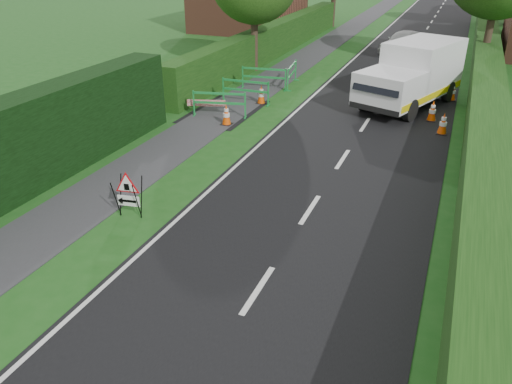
# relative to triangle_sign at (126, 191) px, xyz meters

# --- Properties ---
(ground) EXTENTS (120.00, 120.00, 0.00)m
(ground) POSITION_rel_triangle_sign_xyz_m (1.52, -2.48, -0.71)
(ground) COLOR #1A4E16
(ground) RESTS_ON ground
(road_surface) EXTENTS (6.00, 90.00, 0.02)m
(road_surface) POSITION_rel_triangle_sign_xyz_m (4.02, 32.52, -0.70)
(road_surface) COLOR black
(road_surface) RESTS_ON ground
(footpath) EXTENTS (2.00, 90.00, 0.02)m
(footpath) POSITION_rel_triangle_sign_xyz_m (-1.48, 32.52, -0.70)
(footpath) COLOR #2D2D30
(footpath) RESTS_ON ground
(hedge_west_far) EXTENTS (1.00, 24.00, 1.80)m
(hedge_west_far) POSITION_rel_triangle_sign_xyz_m (-3.48, 19.52, -0.71)
(hedge_west_far) COLOR #14380F
(hedge_west_far) RESTS_ON ground
(hedge_east) EXTENTS (1.20, 50.00, 1.50)m
(hedge_east) POSITION_rel_triangle_sign_xyz_m (8.02, 13.52, -0.71)
(hedge_east) COLOR #14380F
(hedge_east) RESTS_ON ground
(triangle_sign) EXTENTS (0.80, 0.80, 1.02)m
(triangle_sign) POSITION_rel_triangle_sign_xyz_m (0.00, 0.00, 0.00)
(triangle_sign) COLOR black
(triangle_sign) RESTS_ON ground
(works_van) EXTENTS (3.83, 5.84, 2.50)m
(works_van) POSITION_rel_triangle_sign_xyz_m (5.19, 12.22, 0.62)
(works_van) COLOR silver
(works_van) RESTS_ON ground
(traffic_cone_0) EXTENTS (0.38, 0.38, 0.79)m
(traffic_cone_0) POSITION_rel_triangle_sign_xyz_m (6.69, 9.11, -0.31)
(traffic_cone_0) COLOR black
(traffic_cone_0) RESTS_ON ground
(traffic_cone_1) EXTENTS (0.38, 0.38, 0.79)m
(traffic_cone_1) POSITION_rel_triangle_sign_xyz_m (6.23, 10.45, -0.31)
(traffic_cone_1) COLOR black
(traffic_cone_1) RESTS_ON ground
(traffic_cone_2) EXTENTS (0.38, 0.38, 0.79)m
(traffic_cone_2) POSITION_rel_triangle_sign_xyz_m (6.78, 13.58, -0.31)
(traffic_cone_2) COLOR black
(traffic_cone_2) RESTS_ON ground
(traffic_cone_3) EXTENTS (0.38, 0.38, 0.79)m
(traffic_cone_3) POSITION_rel_triangle_sign_xyz_m (-0.73, 7.13, -0.31)
(traffic_cone_3) COLOR black
(traffic_cone_3) RESTS_ON ground
(traffic_cone_4) EXTENTS (0.38, 0.38, 0.79)m
(traffic_cone_4) POSITION_rel_triangle_sign_xyz_m (-0.53, 10.09, -0.31)
(traffic_cone_4) COLOR black
(traffic_cone_4) RESTS_ON ground
(ped_barrier_0) EXTENTS (2.08, 0.84, 1.00)m
(ped_barrier_0) POSITION_rel_triangle_sign_xyz_m (-1.36, 7.86, -0.08)
(ped_barrier_0) COLOR #178234
(ped_barrier_0) RESTS_ON ground
(ped_barrier_1) EXTENTS (2.07, 0.42, 1.00)m
(ped_barrier_1) POSITION_rel_triangle_sign_xyz_m (-1.16, 9.89, -0.08)
(ped_barrier_1) COLOR #178234
(ped_barrier_1) RESTS_ON ground
(ped_barrier_2) EXTENTS (2.09, 0.63, 1.00)m
(ped_barrier_2) POSITION_rel_triangle_sign_xyz_m (-1.26, 12.24, -0.08)
(ped_barrier_2) COLOR #178234
(ped_barrier_2) RESTS_ON ground
(ped_barrier_3) EXTENTS (0.63, 2.09, 1.00)m
(ped_barrier_3) POSITION_rel_triangle_sign_xyz_m (-0.29, 13.32, -0.08)
(ped_barrier_3) COLOR #178234
(ped_barrier_3) RESTS_ON ground
(redwhite_plank) EXTENTS (1.44, 0.51, 0.25)m
(redwhite_plank) POSITION_rel_triangle_sign_xyz_m (-1.98, 7.97, -0.71)
(redwhite_plank) COLOR red
(redwhite_plank) RESTS_ON ground
(hatchback_car) EXTENTS (2.72, 4.12, 1.30)m
(hatchback_car) POSITION_rel_triangle_sign_xyz_m (3.46, 23.10, -0.05)
(hatchback_car) COLOR silver
(hatchback_car) RESTS_ON ground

